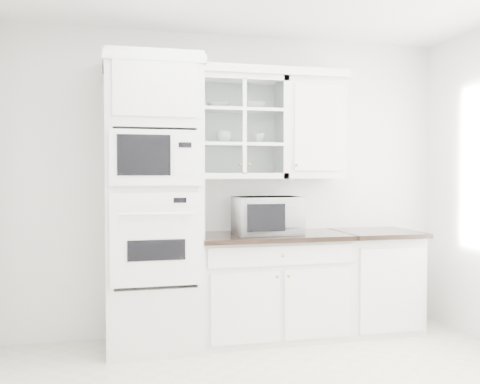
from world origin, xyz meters
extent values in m
cube|color=white|center=(0.00, 1.74, 1.35)|extent=(4.00, 0.02, 2.70)
cube|color=silver|center=(-0.75, 1.43, 1.20)|extent=(0.76, 0.65, 2.40)
cube|color=white|center=(-0.75, 1.09, 0.94)|extent=(0.70, 0.03, 0.72)
cube|color=black|center=(-0.75, 1.07, 0.86)|extent=(0.44, 0.01, 0.16)
cube|color=white|center=(-0.75, 1.09, 1.56)|extent=(0.70, 0.03, 0.43)
cube|color=black|center=(-0.84, 1.07, 1.58)|extent=(0.40, 0.01, 0.31)
cube|color=silver|center=(0.28, 1.45, 0.44)|extent=(1.30, 0.60, 0.88)
cube|color=black|center=(0.28, 1.42, 0.90)|extent=(1.32, 0.67, 0.04)
cube|color=silver|center=(1.28, 1.45, 0.44)|extent=(0.70, 0.60, 0.88)
cube|color=black|center=(1.28, 1.42, 0.90)|extent=(0.72, 0.67, 0.04)
cube|color=silver|center=(0.03, 1.58, 1.85)|extent=(0.80, 0.33, 0.90)
cube|color=silver|center=(0.03, 1.58, 1.70)|extent=(0.74, 0.29, 0.02)
cube|color=silver|center=(0.03, 1.58, 2.00)|extent=(0.74, 0.29, 0.02)
cube|color=silver|center=(0.71, 1.58, 1.85)|extent=(0.55, 0.33, 0.90)
cube|color=white|center=(-0.07, 1.56, 2.33)|extent=(2.14, 0.38, 0.07)
imported|color=white|center=(0.23, 1.42, 1.08)|extent=(0.56, 0.47, 0.32)
imported|color=white|center=(-0.17, 1.57, 2.03)|extent=(0.19, 0.19, 0.05)
imported|color=white|center=(0.16, 1.60, 2.04)|extent=(0.26, 0.26, 0.07)
imported|color=white|center=(-0.11, 1.58, 1.76)|extent=(0.16, 0.16, 0.11)
imported|color=white|center=(0.20, 1.57, 1.76)|extent=(0.11, 0.11, 0.09)
camera|label=1|loc=(-1.09, -3.02, 1.45)|focal=40.00mm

